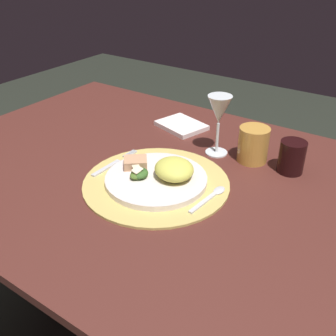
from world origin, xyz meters
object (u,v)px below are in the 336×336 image
at_px(spoon, 213,195).
at_px(amber_tumbler, 253,144).
at_px(fork, 113,164).
at_px(napkin, 181,125).
at_px(dinner_plate, 156,179).
at_px(dining_table, 147,219).
at_px(wine_glass, 219,112).
at_px(dark_tumbler, 292,157).

bearing_deg(spoon, amber_tumbler, 90.38).
bearing_deg(fork, napkin, 87.90).
height_order(dinner_plate, spoon, dinner_plate).
bearing_deg(amber_tumbler, dining_table, -137.98).
height_order(napkin, wine_glass, wine_glass).
relative_size(dining_table, wine_glass, 7.36).
distance_m(dinner_plate, dark_tumbler, 0.34).
xyz_separation_m(spoon, wine_glass, (-0.10, 0.20, 0.11)).
bearing_deg(dark_tumbler, wine_glass, -174.70).
bearing_deg(dining_table, dinner_plate, -34.56).
distance_m(dining_table, dinner_plate, 0.20).
height_order(fork, wine_glass, wine_glass).
height_order(dining_table, wine_glass, wine_glass).
bearing_deg(napkin, amber_tumbler, -14.97).
bearing_deg(dinner_plate, dark_tumbler, 44.53).
xyz_separation_m(spoon, dark_tumbler, (0.10, 0.22, 0.03)).
bearing_deg(amber_tumbler, dinner_plate, -120.43).
distance_m(dining_table, dark_tumbler, 0.42).
height_order(spoon, wine_glass, wine_glass).
distance_m(fork, amber_tumbler, 0.37).
height_order(wine_glass, dark_tumbler, wine_glass).
bearing_deg(amber_tumbler, dark_tumbler, 0.49).
bearing_deg(wine_glass, spoon, -63.78).
bearing_deg(dining_table, dark_tumbler, 31.29).
relative_size(napkin, amber_tumbler, 1.49).
bearing_deg(napkin, spoon, -46.84).
xyz_separation_m(dinner_plate, fork, (-0.14, 0.00, -0.00)).
relative_size(dining_table, napkin, 8.70).
distance_m(fork, dark_tumbler, 0.45).
distance_m(dining_table, wine_glass, 0.36).
height_order(dining_table, dark_tumbler, dark_tumbler).
xyz_separation_m(wine_glass, amber_tumbler, (0.10, 0.02, -0.07)).
bearing_deg(wine_glass, amber_tumbler, 10.37).
height_order(dinner_plate, wine_glass, wine_glass).
xyz_separation_m(dining_table, wine_glass, (0.11, 0.17, 0.29)).
xyz_separation_m(dining_table, spoon, (0.21, -0.03, 0.18)).
distance_m(fork, spoon, 0.28).
bearing_deg(napkin, wine_glass, -27.44).
distance_m(dinner_plate, napkin, 0.34).
xyz_separation_m(dinner_plate, dark_tumbler, (0.24, 0.24, 0.03)).
height_order(dining_table, amber_tumbler, amber_tumbler).
relative_size(spoon, napkin, 0.94).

